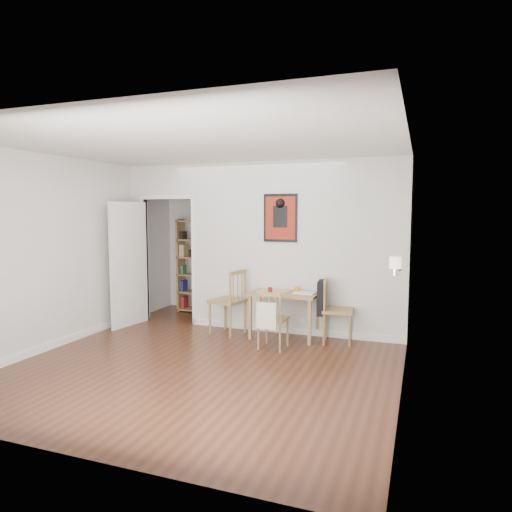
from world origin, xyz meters
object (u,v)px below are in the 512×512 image
at_px(dining_table, 284,298).
at_px(fireplace, 397,318).
at_px(orange_fruit, 297,289).
at_px(chair_right, 336,310).
at_px(mantel_lamp, 395,264).
at_px(chair_left, 228,302).
at_px(ceramic_jar_a, 397,265).
at_px(bookshelf, 197,266).
at_px(chair_front, 273,319).
at_px(red_glass, 270,290).
at_px(notebook, 304,293).
at_px(ceramic_jar_b, 398,263).

xyz_separation_m(dining_table, fireplace, (1.62, -0.85, 0.02)).
bearing_deg(orange_fruit, chair_right, -9.12).
bearing_deg(mantel_lamp, chair_left, 155.32).
xyz_separation_m(dining_table, mantel_lamp, (1.60, -1.22, 0.69)).
height_order(fireplace, ceramic_jar_a, ceramic_jar_a).
distance_m(dining_table, chair_left, 0.88).
distance_m(fireplace, mantel_lamp, 0.77).
bearing_deg(mantel_lamp, orange_fruit, 137.54).
height_order(chair_right, bookshelf, bookshelf).
relative_size(chair_front, mantel_lamp, 3.92).
height_order(red_glass, notebook, red_glass).
relative_size(chair_left, chair_front, 1.24).
bearing_deg(chair_left, chair_front, -28.84).
bearing_deg(orange_fruit, chair_front, -103.44).
bearing_deg(red_glass, chair_right, 7.45).
bearing_deg(orange_fruit, bookshelf, 154.52).
height_order(chair_left, bookshelf, bookshelf).
xyz_separation_m(orange_fruit, ceramic_jar_a, (1.43, -0.87, 0.51)).
bearing_deg(ceramic_jar_b, fireplace, -85.13).
bearing_deg(red_glass, chair_left, 176.71).
bearing_deg(orange_fruit, notebook, -31.65).
distance_m(chair_left, chair_right, 1.63).
xyz_separation_m(dining_table, chair_front, (0.01, -0.57, -0.19)).
bearing_deg(bookshelf, fireplace, -28.61).
relative_size(chair_left, notebook, 3.26).
relative_size(chair_left, ceramic_jar_b, 9.31).
bearing_deg(ceramic_jar_b, notebook, 157.92).
height_order(dining_table, chair_left, chair_left).
relative_size(chair_right, orange_fruit, 10.91).
bearing_deg(chair_right, ceramic_jar_b, -31.58).
bearing_deg(chair_front, fireplace, -9.91).
height_order(fireplace, red_glass, fireplace).
distance_m(fireplace, red_glass, 1.94).
bearing_deg(chair_front, chair_right, 36.91).
height_order(bookshelf, orange_fruit, bookshelf).
height_order(red_glass, mantel_lamp, mantel_lamp).
bearing_deg(mantel_lamp, fireplace, 87.24).
distance_m(chair_right, notebook, 0.51).
relative_size(dining_table, orange_fruit, 11.91).
distance_m(chair_left, bookshelf, 1.70).
relative_size(red_glass, mantel_lamp, 0.43).
bearing_deg(fireplace, ceramic_jar_b, 94.87).
distance_m(chair_left, fireplace, 2.61).
distance_m(bookshelf, fireplace, 4.14).
bearing_deg(fireplace, dining_table, 152.29).
distance_m(notebook, mantel_lamp, 1.89).
distance_m(chair_front, red_glass, 0.57).
height_order(fireplace, notebook, fireplace).
height_order(dining_table, fireplace, fireplace).
xyz_separation_m(orange_fruit, ceramic_jar_b, (1.43, -0.61, 0.50)).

